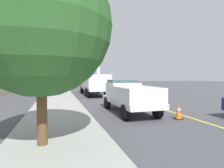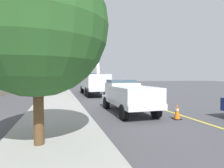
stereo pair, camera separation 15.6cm
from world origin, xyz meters
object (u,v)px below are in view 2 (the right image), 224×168
(passing_minivan, at_px, (119,84))
(traffic_cone_trailing, at_px, (101,89))
(traffic_signal_mast, at_px, (65,49))
(traffic_cone_mid_front, at_px, (136,98))
(utility_bucket_truck, at_px, (94,82))
(traffic_cone_leading, at_px, (177,112))
(service_pickup_truck, at_px, (128,95))
(traffic_cone_mid_rear, at_px, (115,93))

(passing_minivan, height_order, traffic_cone_trailing, passing_minivan)
(traffic_cone_trailing, distance_m, traffic_signal_mast, 7.77)
(passing_minivan, distance_m, traffic_cone_mid_front, 14.29)
(utility_bucket_truck, xyz_separation_m, passing_minivan, (6.24, -4.92, -0.64))
(passing_minivan, height_order, traffic_cone_leading, passing_minivan)
(traffic_cone_mid_front, height_order, traffic_cone_trailing, traffic_cone_trailing)
(service_pickup_truck, bearing_deg, traffic_cone_mid_front, -25.63)
(utility_bucket_truck, distance_m, service_pickup_truck, 11.97)
(utility_bucket_truck, xyz_separation_m, traffic_cone_leading, (-14.19, -2.69, -1.20))
(service_pickup_truck, distance_m, passing_minivan, 18.68)
(utility_bucket_truck, bearing_deg, traffic_cone_mid_front, -161.44)
(traffic_cone_mid_front, bearing_deg, utility_bucket_truck, 18.56)
(utility_bucket_truck, relative_size, service_pickup_truck, 1.46)
(service_pickup_truck, relative_size, traffic_cone_mid_rear, 6.76)
(traffic_cone_leading, xyz_separation_m, traffic_cone_mid_rear, (11.94, 0.48, 0.00))
(passing_minivan, xyz_separation_m, traffic_cone_mid_front, (-14.09, 2.28, -0.58))
(passing_minivan, relative_size, traffic_cone_leading, 5.85)
(traffic_cone_mid_front, bearing_deg, traffic_signal_mast, 31.59)
(utility_bucket_truck, bearing_deg, passing_minivan, -38.22)
(traffic_signal_mast, bearing_deg, traffic_cone_mid_rear, -127.12)
(service_pickup_truck, height_order, traffic_cone_mid_front, service_pickup_truck)
(traffic_cone_mid_front, height_order, traffic_signal_mast, traffic_signal_mast)
(passing_minivan, xyz_separation_m, traffic_cone_mid_rear, (-8.50, 2.71, -0.56))
(traffic_signal_mast, bearing_deg, traffic_cone_leading, -159.31)
(service_pickup_truck, distance_m, traffic_signal_mast, 15.28)
(traffic_cone_leading, height_order, traffic_cone_mid_front, traffic_cone_leading)
(traffic_cone_trailing, bearing_deg, traffic_cone_mid_rear, -175.32)
(traffic_cone_leading, bearing_deg, traffic_cone_mid_front, 0.51)
(utility_bucket_truck, relative_size, traffic_signal_mast, 0.98)
(service_pickup_truck, relative_size, traffic_cone_mid_front, 7.12)
(traffic_cone_mid_front, bearing_deg, passing_minivan, -9.19)
(service_pickup_truck, bearing_deg, passing_minivan, -13.14)
(passing_minivan, height_order, traffic_signal_mast, traffic_signal_mast)
(utility_bucket_truck, bearing_deg, traffic_cone_mid_rear, -135.59)
(traffic_cone_leading, bearing_deg, service_pickup_truck, 41.90)
(traffic_cone_mid_rear, height_order, traffic_signal_mast, traffic_signal_mast)
(passing_minivan, bearing_deg, traffic_cone_trailing, 120.57)
(utility_bucket_truck, distance_m, traffic_cone_mid_rear, 3.37)
(utility_bucket_truck, relative_size, traffic_cone_mid_rear, 9.87)
(service_pickup_truck, xyz_separation_m, traffic_cone_mid_rear, (9.69, -1.53, -0.70))
(traffic_cone_mid_rear, distance_m, traffic_signal_mast, 8.88)
(traffic_cone_trailing, bearing_deg, traffic_cone_mid_front, -175.46)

